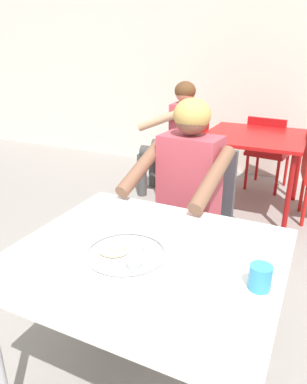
{
  "coord_description": "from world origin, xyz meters",
  "views": [
    {
      "loc": [
        0.46,
        -1.04,
        1.47
      ],
      "look_at": [
        -0.18,
        0.29,
        0.88
      ],
      "focal_mm": 33.38,
      "sensor_mm": 36.0,
      "label": 1
    }
  ],
  "objects": [
    {
      "name": "patron_background",
      "position": [
        -0.89,
        2.28,
        0.71
      ],
      "size": [
        0.56,
        0.5,
        1.18
      ],
      "color": "#3E3E3E",
      "rests_on": "ground"
    },
    {
      "name": "diner_foreground",
      "position": [
        -0.2,
        0.71,
        0.74
      ],
      "size": [
        0.52,
        0.57,
        1.23
      ],
      "color": "#252525",
      "rests_on": "ground"
    },
    {
      "name": "chair_red_left",
      "position": [
        -0.75,
        2.27,
        0.48
      ],
      "size": [
        0.48,
        0.43,
        0.82
      ],
      "color": "red",
      "rests_on": "ground"
    },
    {
      "name": "chair_foreground",
      "position": [
        -0.19,
        0.94,
        0.52
      ],
      "size": [
        0.45,
        0.47,
        0.9
      ],
      "color": "#3F3F44",
      "rests_on": "ground"
    },
    {
      "name": "back_wall",
      "position": [
        0.0,
        3.38,
        1.7
      ],
      "size": [
        12.0,
        0.12,
        3.4
      ],
      "primitive_type": "cube",
      "color": "silver",
      "rests_on": "ground"
    },
    {
      "name": "table_background_red",
      "position": [
        -0.1,
        2.28,
        0.65
      ],
      "size": [
        0.89,
        0.93,
        0.73
      ],
      "color": "#B71414",
      "rests_on": "ground"
    },
    {
      "name": "thali_tray",
      "position": [
        -0.15,
        -0.01,
        0.74
      ],
      "size": [
        0.32,
        0.32,
        0.03
      ],
      "color": "#B7BABF",
      "rests_on": "table_foreground"
    },
    {
      "name": "table_foreground",
      "position": [
        -0.09,
        0.04,
        0.66
      ],
      "size": [
        1.03,
        0.91,
        0.73
      ],
      "color": "white",
      "rests_on": "ground"
    },
    {
      "name": "chair_red_far",
      "position": [
        -0.05,
        2.84,
        0.47
      ],
      "size": [
        0.47,
        0.49,
        0.81
      ],
      "color": "#A61315",
      "rests_on": "ground"
    },
    {
      "name": "drinking_cup",
      "position": [
        0.35,
        -0.0,
        0.78
      ],
      "size": [
        0.08,
        0.08,
        0.09
      ],
      "color": "#338CBF",
      "rests_on": "table_foreground"
    }
  ]
}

